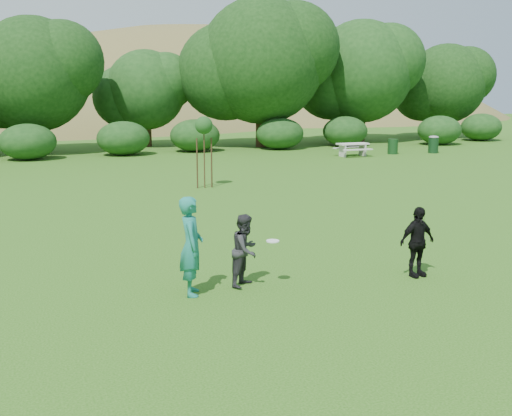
% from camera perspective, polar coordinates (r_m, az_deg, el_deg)
% --- Properties ---
extents(ground, '(120.00, 120.00, 0.00)m').
position_cam_1_polar(ground, '(13.38, 4.65, -6.93)').
color(ground, '#19470C').
rests_on(ground, ground).
extents(player_teal, '(0.62, 0.81, 1.97)m').
position_cam_1_polar(player_teal, '(12.63, -5.77, -3.39)').
color(player_teal, '#197366').
rests_on(player_teal, ground).
extents(player_grey, '(0.92, 0.91, 1.51)m').
position_cam_1_polar(player_grey, '(13.18, -0.93, -3.76)').
color(player_grey, '#29282B').
rests_on(player_grey, ground).
extents(player_black, '(0.94, 0.48, 1.53)m').
position_cam_1_polar(player_black, '(14.23, 14.13, -2.93)').
color(player_black, black).
rests_on(player_black, ground).
extents(trash_can_near, '(0.60, 0.60, 0.90)m').
position_cam_1_polar(trash_can_near, '(39.07, 12.06, 5.38)').
color(trash_can_near, '#153B19').
rests_on(trash_can_near, ground).
extents(frisbee, '(0.27, 0.27, 0.03)m').
position_cam_1_polar(frisbee, '(13.09, 1.50, -2.95)').
color(frisbee, white).
rests_on(frisbee, ground).
extents(sapling, '(0.70, 0.70, 2.85)m').
position_cam_1_polar(sapling, '(25.57, -4.66, 7.17)').
color(sapling, '#3C2817').
rests_on(sapling, ground).
extents(picnic_table, '(1.80, 1.48, 0.76)m').
position_cam_1_polar(picnic_table, '(37.35, 8.59, 5.35)').
color(picnic_table, beige).
rests_on(picnic_table, ground).
extents(trash_can_lidded, '(0.60, 0.60, 1.05)m').
position_cam_1_polar(trash_can_lidded, '(40.22, 15.49, 5.51)').
color(trash_can_lidded, '#123218').
rests_on(trash_can_lidded, ground).
extents(hillside, '(150.00, 72.00, 52.00)m').
position_cam_1_polar(hillside, '(81.67, -17.09, -0.86)').
color(hillside, olive).
rests_on(hillside, ground).
extents(tree_row, '(53.92, 10.38, 9.62)m').
position_cam_1_polar(tree_row, '(41.10, -8.87, 11.93)').
color(tree_row, '#3A2616').
rests_on(tree_row, ground).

